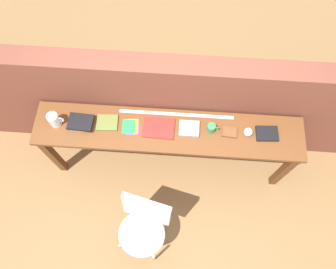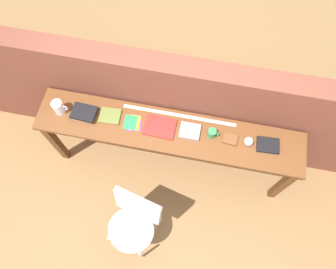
% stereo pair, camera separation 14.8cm
% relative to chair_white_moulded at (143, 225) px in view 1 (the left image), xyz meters
% --- Properties ---
extents(ground_plane, '(40.00, 40.00, 0.00)m').
position_rel_chair_white_moulded_xyz_m(ground_plane, '(0.17, 0.52, -0.53)').
color(ground_plane, olive).
extents(brick_wall_back, '(6.00, 0.20, 1.44)m').
position_rel_chair_white_moulded_xyz_m(brick_wall_back, '(0.17, 1.16, 0.19)').
color(brick_wall_back, brown).
rests_on(brick_wall_back, ground).
extents(sideboard, '(2.50, 0.44, 0.88)m').
position_rel_chair_white_moulded_xyz_m(sideboard, '(0.17, 0.82, 0.21)').
color(sideboard, brown).
rests_on(sideboard, ground).
extents(chair_white_moulded, '(0.53, 0.54, 0.89)m').
position_rel_chair_white_moulded_xyz_m(chair_white_moulded, '(0.00, 0.00, 0.00)').
color(chair_white_moulded, silver).
rests_on(chair_white_moulded, ground).
extents(pitcher_white, '(0.14, 0.10, 0.18)m').
position_rel_chair_white_moulded_xyz_m(pitcher_white, '(-0.86, 0.82, 0.43)').
color(pitcher_white, white).
rests_on(pitcher_white, sideboard).
extents(book_stack_leftmost, '(0.23, 0.18, 0.06)m').
position_rel_chair_white_moulded_xyz_m(book_stack_leftmost, '(-0.63, 0.82, 0.39)').
color(book_stack_leftmost, '#9E9EA3').
rests_on(book_stack_leftmost, sideboard).
extents(magazine_cycling, '(0.20, 0.17, 0.02)m').
position_rel_chair_white_moulded_xyz_m(magazine_cycling, '(-0.40, 0.85, 0.36)').
color(magazine_cycling, olive).
rests_on(magazine_cycling, sideboard).
extents(pamphlet_pile_colourful, '(0.17, 0.18, 0.01)m').
position_rel_chair_white_moulded_xyz_m(pamphlet_pile_colourful, '(-0.17, 0.83, 0.36)').
color(pamphlet_pile_colourful, purple).
rests_on(pamphlet_pile_colourful, sideboard).
extents(book_open_centre, '(0.29, 0.22, 0.02)m').
position_rel_chair_white_moulded_xyz_m(book_open_centre, '(0.08, 0.83, 0.36)').
color(book_open_centre, red).
rests_on(book_open_centre, sideboard).
extents(book_grey_hardcover, '(0.19, 0.16, 0.03)m').
position_rel_chair_white_moulded_xyz_m(book_grey_hardcover, '(0.36, 0.84, 0.37)').
color(book_grey_hardcover, '#9E9EA3').
rests_on(book_grey_hardcover, sideboard).
extents(mug, '(0.11, 0.08, 0.09)m').
position_rel_chair_white_moulded_xyz_m(mug, '(0.56, 0.85, 0.40)').
color(mug, '#338C4C').
rests_on(mug, sideboard).
extents(leather_journal_brown, '(0.14, 0.11, 0.02)m').
position_rel_chair_white_moulded_xyz_m(leather_journal_brown, '(0.73, 0.83, 0.37)').
color(leather_journal_brown, brown).
rests_on(leather_journal_brown, sideboard).
extents(sports_ball_small, '(0.08, 0.08, 0.08)m').
position_rel_chair_white_moulded_xyz_m(sports_ball_small, '(0.90, 0.83, 0.39)').
color(sports_ball_small, silver).
rests_on(sports_ball_small, sideboard).
extents(book_repair_rightmost, '(0.21, 0.16, 0.03)m').
position_rel_chair_white_moulded_xyz_m(book_repair_rightmost, '(1.07, 0.84, 0.37)').
color(book_repair_rightmost, black).
rests_on(book_repair_rightmost, sideboard).
extents(ruler_metal_back_edge, '(1.07, 0.03, 0.00)m').
position_rel_chair_white_moulded_xyz_m(ruler_metal_back_edge, '(0.24, 0.99, 0.35)').
color(ruler_metal_back_edge, silver).
rests_on(ruler_metal_back_edge, sideboard).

